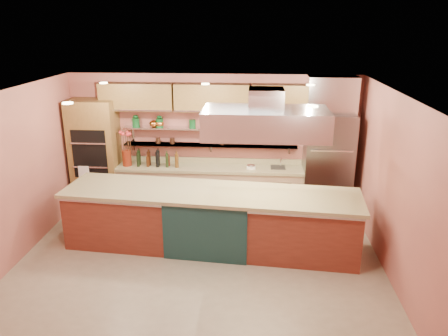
# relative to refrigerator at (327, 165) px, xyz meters

# --- Properties ---
(floor) EXTENTS (6.00, 5.00, 0.02)m
(floor) POSITION_rel_refrigerator_xyz_m (-2.35, -2.14, -1.06)
(floor) COLOR gray
(floor) RESTS_ON ground
(ceiling) EXTENTS (6.00, 5.00, 0.02)m
(ceiling) POSITION_rel_refrigerator_xyz_m (-2.35, -2.14, 1.75)
(ceiling) COLOR black
(ceiling) RESTS_ON wall_back
(wall_back) EXTENTS (6.00, 0.04, 2.80)m
(wall_back) POSITION_rel_refrigerator_xyz_m (-2.35, 0.36, 0.35)
(wall_back) COLOR #AE6052
(wall_back) RESTS_ON floor
(wall_front) EXTENTS (6.00, 0.04, 2.80)m
(wall_front) POSITION_rel_refrigerator_xyz_m (-2.35, -4.64, 0.35)
(wall_front) COLOR #AE6052
(wall_front) RESTS_ON floor
(wall_left) EXTENTS (0.04, 5.00, 2.80)m
(wall_left) POSITION_rel_refrigerator_xyz_m (-5.35, -2.14, 0.35)
(wall_left) COLOR #AE6052
(wall_left) RESTS_ON floor
(wall_right) EXTENTS (0.04, 5.00, 2.80)m
(wall_right) POSITION_rel_refrigerator_xyz_m (0.65, -2.14, 0.35)
(wall_right) COLOR #AE6052
(wall_right) RESTS_ON floor
(oven_stack) EXTENTS (0.95, 0.64, 2.30)m
(oven_stack) POSITION_rel_refrigerator_xyz_m (-4.80, 0.04, 0.10)
(oven_stack) COLOR brown
(oven_stack) RESTS_ON floor
(refrigerator) EXTENTS (0.95, 0.72, 2.10)m
(refrigerator) POSITION_rel_refrigerator_xyz_m (0.00, 0.00, 0.00)
(refrigerator) COLOR slate
(refrigerator) RESTS_ON floor
(back_counter) EXTENTS (3.84, 0.64, 0.93)m
(back_counter) POSITION_rel_refrigerator_xyz_m (-2.40, 0.06, -0.58)
(back_counter) COLOR tan
(back_counter) RESTS_ON floor
(wall_shelf_lower) EXTENTS (3.60, 0.26, 0.03)m
(wall_shelf_lower) POSITION_rel_refrigerator_xyz_m (-2.40, 0.23, 0.30)
(wall_shelf_lower) COLOR silver
(wall_shelf_lower) RESTS_ON wall_back
(wall_shelf_upper) EXTENTS (3.60, 0.26, 0.03)m
(wall_shelf_upper) POSITION_rel_refrigerator_xyz_m (-2.40, 0.23, 0.65)
(wall_shelf_upper) COLOR silver
(wall_shelf_upper) RESTS_ON wall_back
(upper_cabinets) EXTENTS (4.60, 0.36, 0.55)m
(upper_cabinets) POSITION_rel_refrigerator_xyz_m (-2.35, 0.18, 1.30)
(upper_cabinets) COLOR brown
(upper_cabinets) RESTS_ON wall_back
(range_hood) EXTENTS (2.00, 1.00, 0.45)m
(range_hood) POSITION_rel_refrigerator_xyz_m (-1.31, -1.61, 1.20)
(range_hood) COLOR silver
(range_hood) RESTS_ON ceiling
(ceiling_downlights) EXTENTS (4.00, 2.80, 0.02)m
(ceiling_downlights) POSITION_rel_refrigerator_xyz_m (-2.35, -1.94, 1.72)
(ceiling_downlights) COLOR #FFE5A5
(ceiling_downlights) RESTS_ON ceiling
(island) EXTENTS (5.07, 1.52, 1.04)m
(island) POSITION_rel_refrigerator_xyz_m (-2.21, -1.61, -0.53)
(island) COLOR maroon
(island) RESTS_ON floor
(flower_vase) EXTENTS (0.21, 0.21, 0.33)m
(flower_vase) POSITION_rel_refrigerator_xyz_m (-4.13, 0.01, 0.05)
(flower_vase) COLOR maroon
(flower_vase) RESTS_ON back_counter
(oil_bottle_cluster) EXTENTS (0.96, 0.39, 0.30)m
(oil_bottle_cluster) POSITION_rel_refrigerator_xyz_m (-3.47, 0.01, 0.03)
(oil_bottle_cluster) COLOR black
(oil_bottle_cluster) RESTS_ON back_counter
(kitchen_scale) EXTENTS (0.21, 0.18, 0.10)m
(kitchen_scale) POSITION_rel_refrigerator_xyz_m (-1.54, 0.01, -0.07)
(kitchen_scale) COLOR white
(kitchen_scale) RESTS_ON back_counter
(bar_faucet) EXTENTS (0.04, 0.04, 0.22)m
(bar_faucet) POSITION_rel_refrigerator_xyz_m (-0.93, 0.11, -0.01)
(bar_faucet) COLOR white
(bar_faucet) RESTS_ON back_counter
(copper_kettle) EXTENTS (0.24, 0.24, 0.14)m
(copper_kettle) POSITION_rel_refrigerator_xyz_m (-3.58, 0.23, 0.74)
(copper_kettle) COLOR orange
(copper_kettle) RESTS_ON wall_shelf_upper
(green_canister) EXTENTS (0.15, 0.15, 0.16)m
(green_canister) POSITION_rel_refrigerator_xyz_m (-2.77, 0.23, 0.75)
(green_canister) COLOR #0E451B
(green_canister) RESTS_ON wall_shelf_upper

